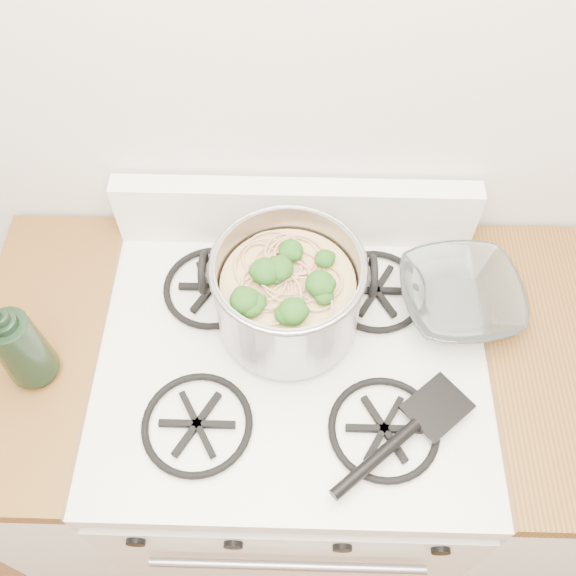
{
  "coord_description": "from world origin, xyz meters",
  "views": [
    {
      "loc": [
        0.01,
        0.68,
        2.02
      ],
      "look_at": [
        -0.01,
        1.34,
        1.03
      ],
      "focal_mm": 40.0,
      "sensor_mm": 36.0,
      "label": 1
    }
  ],
  "objects_px": {
    "spatula": "(438,405)",
    "bottle": "(16,341)",
    "stock_pot": "(288,294)",
    "gas_range": "(291,441)",
    "glass_bowl": "(458,301)"
  },
  "relations": [
    {
      "from": "glass_bowl",
      "to": "bottle",
      "type": "xyz_separation_m",
      "value": [
        -0.81,
        -0.17,
        0.1
      ]
    },
    {
      "from": "gas_range",
      "to": "glass_bowl",
      "type": "distance_m",
      "value": 0.61
    },
    {
      "from": "gas_range",
      "to": "bottle",
      "type": "bearing_deg",
      "value": -173.84
    },
    {
      "from": "glass_bowl",
      "to": "spatula",
      "type": "bearing_deg",
      "value": -105.59
    },
    {
      "from": "stock_pot",
      "to": "glass_bowl",
      "type": "relative_size",
      "value": 3.28
    },
    {
      "from": "spatula",
      "to": "bottle",
      "type": "height_order",
      "value": "bottle"
    },
    {
      "from": "glass_bowl",
      "to": "bottle",
      "type": "bearing_deg",
      "value": -168.21
    },
    {
      "from": "spatula",
      "to": "bottle",
      "type": "relative_size",
      "value": 1.29
    },
    {
      "from": "stock_pot",
      "to": "bottle",
      "type": "bearing_deg",
      "value": -164.88
    },
    {
      "from": "gas_range",
      "to": "stock_pot",
      "type": "bearing_deg",
      "value": 97.69
    },
    {
      "from": "stock_pot",
      "to": "spatula",
      "type": "relative_size",
      "value": 1.02
    },
    {
      "from": "stock_pot",
      "to": "glass_bowl",
      "type": "distance_m",
      "value": 0.35
    },
    {
      "from": "stock_pot",
      "to": "spatula",
      "type": "xyz_separation_m",
      "value": [
        0.28,
        -0.18,
        -0.08
      ]
    },
    {
      "from": "stock_pot",
      "to": "bottle",
      "type": "distance_m",
      "value": 0.49
    },
    {
      "from": "spatula",
      "to": "bottle",
      "type": "xyz_separation_m",
      "value": [
        -0.75,
        0.06,
        0.11
      ]
    }
  ]
}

